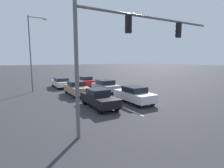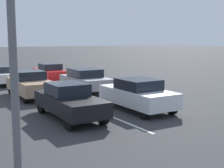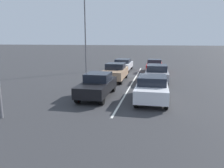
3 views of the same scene
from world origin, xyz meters
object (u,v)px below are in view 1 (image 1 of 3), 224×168
Objects in this scene: car_gray_leftlane_second at (105,86)px; car_silver_midlane_third at (61,82)px; car_tan_midlane_second at (77,88)px; car_black_midlane_front at (99,98)px; car_white_leftlane_front at (134,94)px; traffic_signal_gantry at (126,41)px; street_lamp_right_shoulder at (32,49)px; car_red_leftlane_third at (86,81)px.

car_silver_midlane_third is (3.98, -6.26, -0.03)m from car_gray_leftlane_second.
car_black_midlane_front is at bearing 89.64° from car_tan_midlane_second.
car_black_midlane_front reaches higher than car_gray_leftlane_second.
car_black_midlane_front is 1.05× the size of car_gray_leftlane_second.
traffic_signal_gantry is (4.07, 4.54, 4.26)m from car_white_leftlane_front.
car_black_midlane_front and car_white_leftlane_front have the same top height.
car_silver_midlane_third is 0.50× the size of street_lamp_right_shoulder.
car_tan_midlane_second is 6.91m from car_red_leftlane_third.
car_white_leftlane_front is 0.99× the size of car_tan_midlane_second.
car_silver_midlane_third is at bearing -87.72° from car_tan_midlane_second.
car_silver_midlane_third is 0.46× the size of traffic_signal_gantry.
traffic_signal_gantry is (0.61, 10.68, 4.26)m from car_tan_midlane_second.
car_white_leftlane_front is at bearing 119.48° from car_tan_midlane_second.
street_lamp_right_shoulder is at bearing 12.24° from car_red_leftlane_third.
car_tan_midlane_second is 3.73m from car_gray_leftlane_second.
car_red_leftlane_third is 0.42× the size of traffic_signal_gantry.
street_lamp_right_shoulder reaches higher than car_silver_midlane_third.
street_lamp_right_shoulder is at bearing 27.61° from car_silver_midlane_third.
car_gray_leftlane_second is 12.38m from traffic_signal_gantry.
car_red_leftlane_third is (0.05, -12.14, -0.05)m from car_white_leftlane_front.
car_tan_midlane_second is at bearing 92.28° from car_silver_midlane_third.
car_tan_midlane_second is at bearing 60.34° from car_red_leftlane_third.
street_lamp_right_shoulder is at bearing -68.88° from car_black_midlane_front.
traffic_signal_gantry reaches higher than car_red_leftlane_third.
car_tan_midlane_second is at bearing 1.57° from car_gray_leftlane_second.
car_silver_midlane_third is 17.57m from traffic_signal_gantry.
street_lamp_right_shoulder is (3.41, -15.07, 0.19)m from traffic_signal_gantry.
car_tan_midlane_second reaches higher than car_gray_leftlane_second.
car_red_leftlane_third is 17.69m from traffic_signal_gantry.
car_red_leftlane_third reaches higher than car_silver_midlane_third.
car_silver_midlane_third is at bearing -57.55° from car_gray_leftlane_second.
car_gray_leftlane_second is (-3.76, -6.01, -0.00)m from car_black_midlane_front.
car_white_leftlane_front reaches higher than car_red_leftlane_third.
car_tan_midlane_second reaches higher than car_black_midlane_front.
car_tan_midlane_second is 7.43m from street_lamp_right_shoulder.
car_tan_midlane_second reaches higher than car_red_leftlane_third.
car_silver_midlane_third is (0.25, -6.36, -0.03)m from car_tan_midlane_second.
car_gray_leftlane_second is at bearing 92.97° from car_red_leftlane_third.
car_silver_midlane_third is 6.17m from street_lamp_right_shoulder.
car_white_leftlane_front is 6.24m from car_gray_leftlane_second.
car_black_midlane_front is at bearing -3.73° from car_white_leftlane_front.
street_lamp_right_shoulder reaches higher than car_red_leftlane_third.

